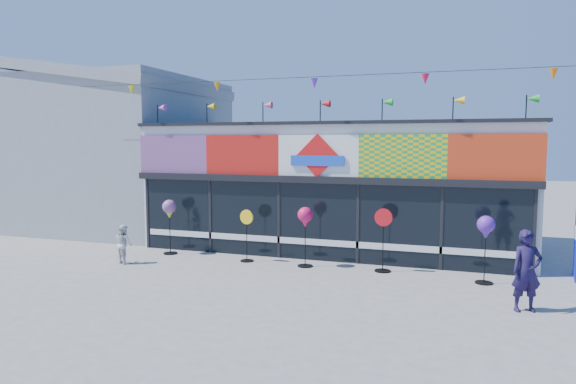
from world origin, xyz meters
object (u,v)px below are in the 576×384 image
at_px(spinner_2, 305,219).
at_px(spinner_4, 486,229).
at_px(spinner_0, 169,211).
at_px(child, 124,244).
at_px(spinner_1, 247,234).
at_px(adult_man, 527,271).
at_px(spinner_3, 383,238).

bearing_deg(spinner_2, spinner_4, -2.89).
distance_m(spinner_0, child, 1.81).
bearing_deg(spinner_4, spinner_1, 177.38).
distance_m(spinner_2, child, 5.30).
xyz_separation_m(spinner_4, adult_man, (0.73, -1.96, -0.51)).
height_order(spinner_3, adult_man, spinner_3).
distance_m(spinner_4, adult_man, 2.15).
bearing_deg(spinner_3, spinner_0, 179.29).
relative_size(spinner_2, adult_man, 0.99).
bearing_deg(adult_man, spinner_3, 124.43).
xyz_separation_m(spinner_1, child, (-3.28, -1.34, -0.25)).
xyz_separation_m(spinner_2, spinner_4, (4.70, -0.24, 0.01)).
bearing_deg(adult_man, spinner_4, 90.22).
height_order(spinner_0, spinner_4, spinner_0).
bearing_deg(spinner_1, adult_man, -17.33).
height_order(spinner_1, spinner_4, spinner_4).
height_order(spinner_0, spinner_3, spinner_3).
height_order(adult_man, child, adult_man).
relative_size(spinner_3, adult_man, 1.01).
bearing_deg(child, adult_man, -161.64).
distance_m(spinner_1, spinner_3, 3.96).
xyz_separation_m(spinner_1, adult_man, (7.23, -2.26, 0.04)).
relative_size(spinner_0, adult_man, 1.00).
bearing_deg(spinner_4, spinner_0, 177.14).
bearing_deg(spinner_0, spinner_3, -0.71).
relative_size(spinner_2, spinner_3, 0.98).
distance_m(spinner_0, spinner_2, 4.49).
distance_m(spinner_3, child, 7.38).
xyz_separation_m(spinner_1, spinner_3, (3.95, 0.08, 0.10)).
bearing_deg(spinner_2, spinner_0, 177.17).
bearing_deg(spinner_1, spinner_2, -1.91).
bearing_deg(spinner_3, adult_man, -35.48).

